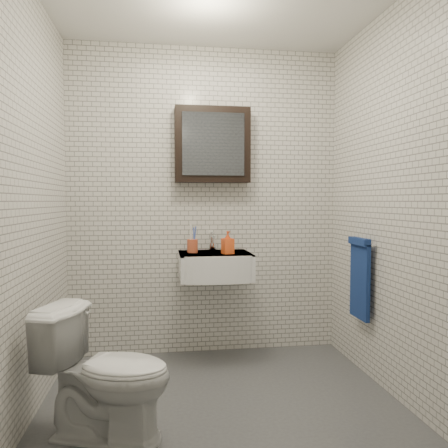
% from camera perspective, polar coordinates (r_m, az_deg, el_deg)
% --- Properties ---
extents(ground, '(2.20, 2.00, 0.01)m').
position_cam_1_polar(ground, '(2.88, -0.19, -22.61)').
color(ground, '#46474D').
rests_on(ground, ground).
extents(room_shell, '(2.22, 2.02, 2.51)m').
position_cam_1_polar(room_shell, '(2.61, -0.20, 7.74)').
color(room_shell, silver).
rests_on(room_shell, ground).
extents(washbasin, '(0.55, 0.50, 0.20)m').
position_cam_1_polar(washbasin, '(3.37, -1.12, -5.44)').
color(washbasin, white).
rests_on(washbasin, room_shell).
extents(faucet, '(0.06, 0.20, 0.15)m').
position_cam_1_polar(faucet, '(3.54, -1.52, -2.40)').
color(faucet, silver).
rests_on(faucet, washbasin).
extents(mirror_cabinet, '(0.60, 0.15, 0.60)m').
position_cam_1_polar(mirror_cabinet, '(3.55, -1.53, 10.26)').
color(mirror_cabinet, black).
rests_on(mirror_cabinet, room_shell).
extents(towel_rail, '(0.09, 0.30, 0.58)m').
position_cam_1_polar(towel_rail, '(3.29, 17.33, -6.35)').
color(towel_rail, silver).
rests_on(towel_rail, room_shell).
extents(toothbrush_cup, '(0.10, 0.10, 0.23)m').
position_cam_1_polar(toothbrush_cup, '(3.42, -4.14, -2.78)').
color(toothbrush_cup, '#C35130').
rests_on(toothbrush_cup, washbasin).
extents(soap_bottle, '(0.10, 0.10, 0.17)m').
position_cam_1_polar(soap_bottle, '(3.32, 0.49, -2.43)').
color(soap_bottle, orange).
rests_on(soap_bottle, washbasin).
extents(toilet, '(0.77, 0.60, 0.70)m').
position_cam_1_polar(toilet, '(2.51, -15.05, -18.22)').
color(toilet, white).
rests_on(toilet, ground).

